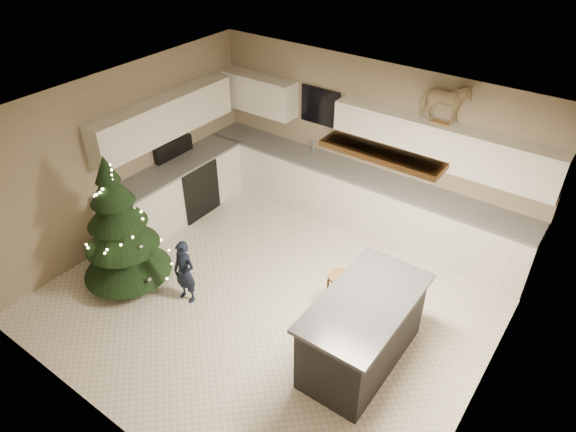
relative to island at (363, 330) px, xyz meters
The scene contains 8 objects.
ground_plane 1.56m from the island, behind, with size 5.50×5.50×0.00m, color silver.
room_shell 1.94m from the island, behind, with size 5.52×5.02×2.61m.
cabinetry 3.04m from the island, 141.76° to the left, with size 5.50×3.20×2.00m.
island is the anchor object (origin of this frame).
bar_stool 0.84m from the island, 139.07° to the left, with size 0.31×0.31×0.59m.
christmas_tree 3.40m from the island, 168.58° to the right, with size 1.24×1.20×1.98m.
toddler 2.44m from the island, 169.09° to the right, with size 0.34×0.22×0.93m, color black.
rocking_horse 3.16m from the island, 98.37° to the left, with size 0.71×0.47×0.57m.
Camera 1 is at (3.16, -4.02, 4.89)m, focal length 32.00 mm.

